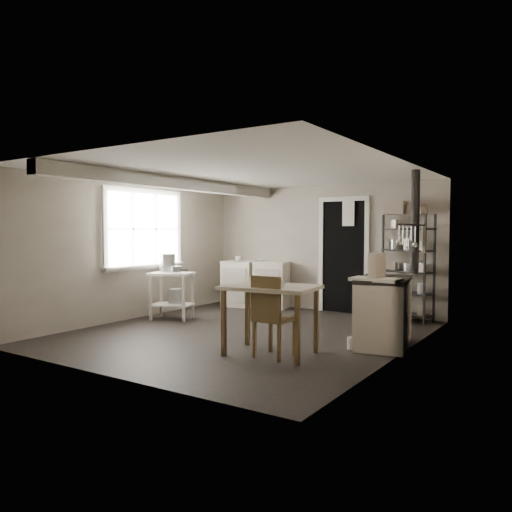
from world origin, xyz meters
The scene contains 31 objects.
floor centered at (0.00, 0.00, 0.00)m, with size 5.00×5.00×0.00m, color black.
ceiling centered at (0.00, 0.00, 2.30)m, with size 5.00×5.00×0.00m, color silver.
wall_back centered at (0.00, 2.50, 1.15)m, with size 4.50×0.02×2.30m, color #ACA292.
wall_front centered at (0.00, -2.50, 1.15)m, with size 4.50×0.02×2.30m, color #ACA292.
wall_left centered at (-2.25, 0.00, 1.15)m, with size 0.02×5.00×2.30m, color #ACA292.
wall_right centered at (2.25, 0.00, 1.15)m, with size 0.02×5.00×2.30m, color #ACA292.
window centered at (-2.22, 0.20, 1.50)m, with size 0.12×1.76×1.28m, color white, non-canonical shape.
doorway centered at (0.45, 2.47, 1.00)m, with size 0.96×0.10×2.08m, color white, non-canonical shape.
ceiling_beam centered at (-1.20, 0.00, 2.20)m, with size 0.18×5.00×0.18m, color white, non-canonical shape.
wallpaper_panel centered at (2.24, 0.00, 1.15)m, with size 0.01×5.00×2.30m, color beige, non-canonical shape.
utensil_rail centered at (2.19, 0.60, 1.55)m, with size 0.06×1.20×0.44m, color silver, non-canonical shape.
prep_table centered at (-1.66, 0.28, 0.40)m, with size 0.68×0.49×0.78m, color white, non-canonical shape.
stockpot centered at (-1.81, 0.33, 0.94)m, with size 0.27×0.27×0.29m, color silver.
saucepan centered at (-1.48, 0.19, 0.85)m, with size 0.17×0.17×0.10m, color silver.
bucket centered at (-1.61, 0.30, 0.39)m, with size 0.23×0.23×0.25m, color silver.
base_cabinets centered at (-1.23, 2.18, 0.46)m, with size 1.34×0.57×0.88m, color silver, non-canonical shape.
mixing_bowl centered at (-1.12, 2.17, 0.96)m, with size 0.29×0.29×0.07m, color silver.
counter_cup centered at (-1.55, 2.03, 0.97)m, with size 0.12×0.12×0.09m, color silver.
shelf_rack centered at (1.65, 2.31, 0.95)m, with size 0.82×0.32×1.74m, color black, non-canonical shape.
shelf_jar centered at (1.30, 2.36, 1.36)m, with size 0.08×0.08×0.18m, color silver.
storage_box_a centered at (1.43, 2.29, 2.01)m, with size 0.32×0.28×0.22m, color #C2B29C.
storage_box_b centered at (1.78, 2.36, 1.99)m, with size 0.25×0.24×0.16m, color #C2B29C.
stove centered at (1.92, 0.37, 0.44)m, with size 0.61×1.11×0.87m, color silver, non-canonical shape.
stovepipe centered at (2.17, 0.84, 1.59)m, with size 0.11×0.11×1.47m, color black, non-canonical shape.
side_ledge centered at (1.95, -0.03, 0.43)m, with size 0.59×0.32×0.91m, color white, non-canonical shape.
oats_box centered at (1.96, -0.02, 1.01)m, with size 0.12×0.20×0.30m, color #C2B29C.
work_table centered at (0.95, -0.83, 0.38)m, with size 1.08×0.76×0.82m, color #BDB7A1, non-canonical shape.
table_cup centered at (1.18, -0.98, 0.80)m, with size 0.09×0.09×0.09m, color silver.
chair centered at (1.05, -0.91, 0.48)m, with size 0.40×0.42×0.96m, color brown, non-canonical shape.
flour_sack centered at (1.44, 1.91, 0.24)m, with size 0.35×0.30×0.42m, color white.
floor_crock centered at (1.66, -0.06, 0.07)m, with size 0.12×0.12×0.15m, color silver.
Camera 1 is at (4.03, -5.85, 1.48)m, focal length 35.00 mm.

